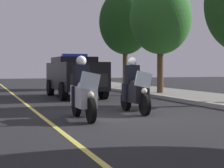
{
  "coord_description": "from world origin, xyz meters",
  "views": [
    {
      "loc": [
        10.62,
        -3.81,
        1.39
      ],
      "look_at": [
        -0.41,
        0.0,
        0.9
      ],
      "focal_mm": 61.72,
      "sensor_mm": 36.0,
      "label": 1
    }
  ],
  "objects_px": {
    "police_motorcycle_lead_left": "(83,94)",
    "tree_far_back": "(160,18)",
    "police_suv": "(75,75)",
    "police_motorcycle_lead_right": "(135,90)",
    "tree_behind_suv": "(125,22)"
  },
  "relations": [
    {
      "from": "police_motorcycle_lead_left",
      "to": "tree_far_back",
      "type": "height_order",
      "value": "tree_far_back"
    },
    {
      "from": "police_motorcycle_lead_right",
      "to": "police_suv",
      "type": "distance_m",
      "value": 6.77
    },
    {
      "from": "tree_far_back",
      "to": "police_motorcycle_lead_left",
      "type": "bearing_deg",
      "value": -37.93
    },
    {
      "from": "police_suv",
      "to": "tree_far_back",
      "type": "bearing_deg",
      "value": 93.93
    },
    {
      "from": "police_motorcycle_lead_right",
      "to": "tree_far_back",
      "type": "height_order",
      "value": "tree_far_back"
    },
    {
      "from": "police_motorcycle_lead_left",
      "to": "police_suv",
      "type": "xyz_separation_m",
      "value": [
        -7.69,
        1.64,
        0.37
      ]
    },
    {
      "from": "police_motorcycle_lead_right",
      "to": "police_suv",
      "type": "height_order",
      "value": "police_suv"
    },
    {
      "from": "police_motorcycle_lead_right",
      "to": "tree_far_back",
      "type": "distance_m",
      "value": 8.92
    },
    {
      "from": "police_motorcycle_lead_left",
      "to": "police_motorcycle_lead_right",
      "type": "distance_m",
      "value": 2.11
    },
    {
      "from": "police_motorcycle_lead_right",
      "to": "police_suv",
      "type": "xyz_separation_m",
      "value": [
        -6.76,
        -0.25,
        0.37
      ]
    },
    {
      "from": "police_motorcycle_lead_right",
      "to": "tree_behind_suv",
      "type": "xyz_separation_m",
      "value": [
        -13.29,
        4.8,
        3.76
      ]
    },
    {
      "from": "police_motorcycle_lead_left",
      "to": "tree_far_back",
      "type": "bearing_deg",
      "value": 142.07
    },
    {
      "from": "tree_far_back",
      "to": "tree_behind_suv",
      "type": "height_order",
      "value": "tree_behind_suv"
    },
    {
      "from": "police_suv",
      "to": "tree_far_back",
      "type": "height_order",
      "value": "tree_far_back"
    },
    {
      "from": "tree_far_back",
      "to": "tree_behind_suv",
      "type": "xyz_separation_m",
      "value": [
        -6.21,
        0.44,
        0.51
      ]
    }
  ]
}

